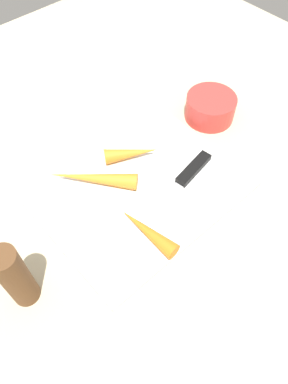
{
  "coord_description": "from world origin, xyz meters",
  "views": [
    {
      "loc": [
        -0.26,
        -0.29,
        0.56
      ],
      "look_at": [
        0.0,
        0.0,
        0.01
      ],
      "focal_mm": 34.21,
      "sensor_mm": 36.0,
      "label": 1
    }
  ],
  "objects": [
    {
      "name": "carrot_longest",
      "position": [
        -0.06,
        0.08,
        0.03
      ],
      "size": [
        0.13,
        0.14,
        0.03
      ],
      "primitive_type": "cone",
      "rotation": [
        0.0,
        1.57,
        2.3
      ],
      "color": "orange",
      "rests_on": "cutting_board"
    },
    {
      "name": "carrot_medium",
      "position": [
        -0.06,
        -0.07,
        0.03
      ],
      "size": [
        0.04,
        0.12,
        0.03
      ],
      "primitive_type": "cone",
      "rotation": [
        0.0,
        1.57,
        1.67
      ],
      "color": "orange",
      "rests_on": "cutting_board"
    },
    {
      "name": "ground_plane",
      "position": [
        0.0,
        0.0,
        0.0
      ],
      "size": [
        1.4,
        1.4,
        0.0
      ],
      "primitive_type": "plane",
      "color": "#C6B793"
    },
    {
      "name": "pepper_grinder",
      "position": [
        -0.26,
        -0.02,
        0.07
      ],
      "size": [
        0.04,
        0.04,
        0.13
      ],
      "primitive_type": "cylinder",
      "color": "brown",
      "rests_on": "ground_plane"
    },
    {
      "name": "knife",
      "position": [
        0.09,
        -0.03,
        0.02
      ],
      "size": [
        0.2,
        0.05,
        0.01
      ],
      "rotation": [
        0.0,
        0.0,
        3.3
      ],
      "color": "#B7B7BC",
      "rests_on": "cutting_board"
    },
    {
      "name": "cutting_board",
      "position": [
        0.0,
        0.0,
        0.01
      ],
      "size": [
        0.36,
        0.26,
        0.01
      ],
      "primitive_type": "cube",
      "color": "white",
      "rests_on": "ground_plane"
    },
    {
      "name": "carrot_shortest",
      "position": [
        0.04,
        0.08,
        0.03
      ],
      "size": [
        0.11,
        0.08,
        0.03
      ],
      "primitive_type": "cone",
      "rotation": [
        0.0,
        1.57,
        5.74
      ],
      "color": "orange",
      "rests_on": "cutting_board"
    },
    {
      "name": "small_bowl",
      "position": [
        0.25,
        0.06,
        0.03
      ],
      "size": [
        0.11,
        0.11,
        0.05
      ],
      "primitive_type": "cylinder",
      "color": "red",
      "rests_on": "ground_plane"
    }
  ]
}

